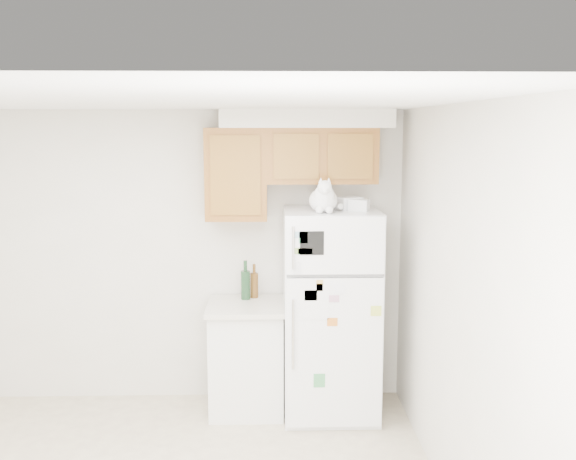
{
  "coord_description": "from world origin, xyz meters",
  "views": [
    {
      "loc": [
        0.77,
        -3.71,
        2.37
      ],
      "look_at": [
        0.92,
        1.55,
        1.55
      ],
      "focal_mm": 42.0,
      "sensor_mm": 36.0,
      "label": 1
    }
  ],
  "objects_px": {
    "bottle_green": "(246,280)",
    "cat": "(324,199)",
    "refrigerator": "(331,313)",
    "base_counter": "(247,357)",
    "storage_box_front": "(359,205)",
    "bottle_amber": "(254,281)",
    "storage_box_back": "(350,203)"
  },
  "relations": [
    {
      "from": "base_counter",
      "to": "storage_box_front",
      "type": "xyz_separation_m",
      "value": [
        0.9,
        -0.12,
        1.28
      ]
    },
    {
      "from": "storage_box_front",
      "to": "bottle_amber",
      "type": "bearing_deg",
      "value": -177.53
    },
    {
      "from": "cat",
      "to": "bottle_amber",
      "type": "height_order",
      "value": "cat"
    },
    {
      "from": "refrigerator",
      "to": "bottle_amber",
      "type": "height_order",
      "value": "refrigerator"
    },
    {
      "from": "refrigerator",
      "to": "cat",
      "type": "relative_size",
      "value": 4.25
    },
    {
      "from": "refrigerator",
      "to": "cat",
      "type": "distance_m",
      "value": 0.96
    },
    {
      "from": "cat",
      "to": "refrigerator",
      "type": "bearing_deg",
      "value": 59.03
    },
    {
      "from": "refrigerator",
      "to": "cat",
      "type": "bearing_deg",
      "value": -120.97
    },
    {
      "from": "cat",
      "to": "storage_box_front",
      "type": "height_order",
      "value": "cat"
    },
    {
      "from": "base_counter",
      "to": "bottle_amber",
      "type": "height_order",
      "value": "bottle_amber"
    },
    {
      "from": "cat",
      "to": "storage_box_front",
      "type": "xyz_separation_m",
      "value": [
        0.29,
        0.07,
        -0.06
      ]
    },
    {
      "from": "storage_box_back",
      "to": "base_counter",
      "type": "bearing_deg",
      "value": 157.3
    },
    {
      "from": "base_counter",
      "to": "cat",
      "type": "distance_m",
      "value": 1.49
    },
    {
      "from": "storage_box_front",
      "to": "base_counter",
      "type": "bearing_deg",
      "value": -164.95
    },
    {
      "from": "base_counter",
      "to": "storage_box_front",
      "type": "height_order",
      "value": "storage_box_front"
    },
    {
      "from": "base_counter",
      "to": "bottle_green",
      "type": "height_order",
      "value": "bottle_green"
    },
    {
      "from": "bottle_amber",
      "to": "storage_box_front",
      "type": "bearing_deg",
      "value": -20.22
    },
    {
      "from": "refrigerator",
      "to": "bottle_green",
      "type": "bearing_deg",
      "value": 163.32
    },
    {
      "from": "cat",
      "to": "bottle_amber",
      "type": "xyz_separation_m",
      "value": [
        -0.55,
        0.38,
        -0.74
      ]
    },
    {
      "from": "refrigerator",
      "to": "bottle_green",
      "type": "xyz_separation_m",
      "value": [
        -0.7,
        0.21,
        0.23
      ]
    },
    {
      "from": "refrigerator",
      "to": "bottle_green",
      "type": "distance_m",
      "value": 0.77
    },
    {
      "from": "storage_box_back",
      "to": "bottle_amber",
      "type": "relative_size",
      "value": 0.62
    },
    {
      "from": "cat",
      "to": "storage_box_back",
      "type": "distance_m",
      "value": 0.29
    },
    {
      "from": "base_counter",
      "to": "bottle_green",
      "type": "distance_m",
      "value": 0.64
    },
    {
      "from": "bottle_green",
      "to": "cat",
      "type": "bearing_deg",
      "value": -27.88
    },
    {
      "from": "bottle_green",
      "to": "refrigerator",
      "type": "bearing_deg",
      "value": -16.68
    },
    {
      "from": "storage_box_front",
      "to": "bottle_amber",
      "type": "distance_m",
      "value": 1.12
    },
    {
      "from": "bottle_amber",
      "to": "refrigerator",
      "type": "bearing_deg",
      "value": -22.68
    },
    {
      "from": "bottle_green",
      "to": "bottle_amber",
      "type": "xyz_separation_m",
      "value": [
        0.07,
        0.05,
        -0.02
      ]
    },
    {
      "from": "base_counter",
      "to": "storage_box_back",
      "type": "distance_m",
      "value": 1.54
    },
    {
      "from": "base_counter",
      "to": "refrigerator",
      "type": "bearing_deg",
      "value": -6.09
    },
    {
      "from": "cat",
      "to": "bottle_amber",
      "type": "relative_size",
      "value": 1.38
    }
  ]
}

